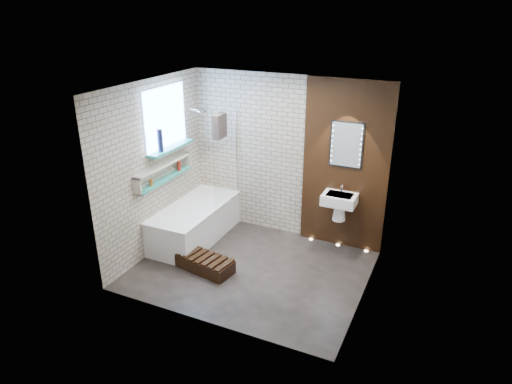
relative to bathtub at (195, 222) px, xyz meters
The scene contains 15 objects.
ground 1.34m from the bathtub, 20.18° to the right, with size 3.20×3.20×0.00m, color black.
room_shell 1.65m from the bathtub, 20.18° to the right, with size 3.24×3.20×2.60m.
walnut_panel 2.53m from the bathtub, 20.65° to the left, with size 1.30×0.06×2.60m, color black.
clerestory_window 1.65m from the bathtub, 163.78° to the right, with size 0.18×1.00×0.94m.
display_niche 1.00m from the bathtub, 135.46° to the right, with size 0.14×1.30×0.26m.
bathtub is the anchor object (origin of this frame).
bath_screen 1.14m from the bathtub, 51.10° to the left, with size 0.01×0.78×1.40m, color white.
towel 1.62m from the bathtub, 37.39° to the left, with size 0.11×0.28×0.37m, color black.
shower_head 1.78m from the bathtub, 98.54° to the left, with size 0.18×0.18×0.02m, color silver.
washbasin 2.32m from the bathtub, 16.01° to the left, with size 0.50×0.36×0.58m.
led_mirror 2.68m from the bathtub, 19.78° to the left, with size 0.50×0.02×0.70m.
walnut_step 1.00m from the bathtub, 50.20° to the right, with size 0.83×0.37×0.19m, color black.
niche_bottles 0.94m from the bathtub, 164.78° to the right, with size 0.07×0.78×0.17m.
sill_vases 1.50m from the bathtub, 126.93° to the right, with size 0.08×0.08×0.34m.
floor_uplights 2.32m from the bathtub, 19.02° to the left, with size 0.96×0.06×0.01m.
Camera 1 is at (2.44, -5.11, 3.59)m, focal length 32.02 mm.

